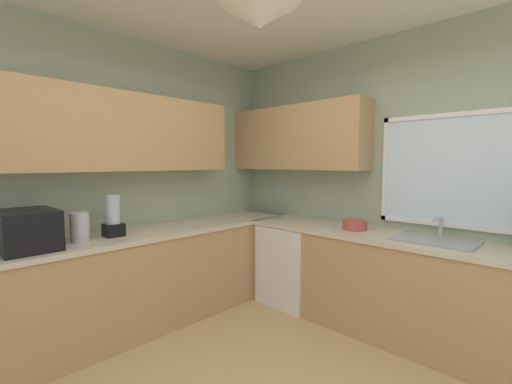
{
  "coord_description": "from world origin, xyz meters",
  "views": [
    {
      "loc": [
        1.29,
        -1.36,
        1.52
      ],
      "look_at": [
        -0.65,
        0.65,
        1.28
      ],
      "focal_mm": 23.83,
      "sensor_mm": 36.0,
      "label": 1
    }
  ],
  "objects_px": {
    "dishwasher": "(294,263)",
    "bowl": "(355,225)",
    "kettle": "(80,227)",
    "microwave": "(27,230)",
    "sink_assembly": "(435,240)",
    "blender_appliance": "(113,218)"
  },
  "relations": [
    {
      "from": "kettle",
      "to": "sink_assembly",
      "type": "height_order",
      "value": "kettle"
    },
    {
      "from": "sink_assembly",
      "to": "blender_appliance",
      "type": "xyz_separation_m",
      "value": [
        -2.05,
        -1.72,
        0.15
      ]
    },
    {
      "from": "microwave",
      "to": "kettle",
      "type": "height_order",
      "value": "microwave"
    },
    {
      "from": "microwave",
      "to": "kettle",
      "type": "relative_size",
      "value": 2.0
    },
    {
      "from": "kettle",
      "to": "blender_appliance",
      "type": "bearing_deg",
      "value": 94.12
    },
    {
      "from": "sink_assembly",
      "to": "blender_appliance",
      "type": "distance_m",
      "value": 2.68
    },
    {
      "from": "dishwasher",
      "to": "blender_appliance",
      "type": "bearing_deg",
      "value": -111.39
    },
    {
      "from": "kettle",
      "to": "blender_appliance",
      "type": "relative_size",
      "value": 0.67
    },
    {
      "from": "kettle",
      "to": "sink_assembly",
      "type": "bearing_deg",
      "value": 44.5
    },
    {
      "from": "blender_appliance",
      "to": "dishwasher",
      "type": "bearing_deg",
      "value": 68.61
    },
    {
      "from": "dishwasher",
      "to": "kettle",
      "type": "bearing_deg",
      "value": -108.06
    },
    {
      "from": "dishwasher",
      "to": "microwave",
      "type": "height_order",
      "value": "microwave"
    },
    {
      "from": "kettle",
      "to": "dishwasher",
      "type": "bearing_deg",
      "value": 71.94
    },
    {
      "from": "microwave",
      "to": "blender_appliance",
      "type": "bearing_deg",
      "value": 90.0
    },
    {
      "from": "dishwasher",
      "to": "sink_assembly",
      "type": "height_order",
      "value": "sink_assembly"
    },
    {
      "from": "dishwasher",
      "to": "sink_assembly",
      "type": "relative_size",
      "value": 1.4
    },
    {
      "from": "dishwasher",
      "to": "bowl",
      "type": "distance_m",
      "value": 0.87
    },
    {
      "from": "kettle",
      "to": "bowl",
      "type": "xyz_separation_m",
      "value": [
        1.34,
        1.99,
        -0.08
      ]
    },
    {
      "from": "sink_assembly",
      "to": "bowl",
      "type": "relative_size",
      "value": 2.7
    },
    {
      "from": "microwave",
      "to": "sink_assembly",
      "type": "bearing_deg",
      "value": 48.86
    },
    {
      "from": "microwave",
      "to": "blender_appliance",
      "type": "height_order",
      "value": "blender_appliance"
    },
    {
      "from": "dishwasher",
      "to": "bowl",
      "type": "xyz_separation_m",
      "value": [
        0.7,
        0.03,
        0.51
      ]
    }
  ]
}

